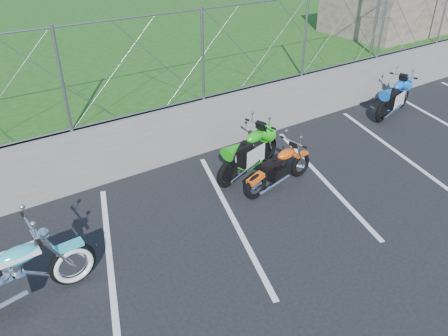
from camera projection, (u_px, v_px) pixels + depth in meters
ground at (264, 243)px, 7.53m from camera, size 90.00×90.00×0.00m
retaining_wall at (166, 136)px, 9.70m from camera, size 30.00×0.22×1.30m
grass_field at (45, 43)px, 16.85m from camera, size 30.00×20.00×1.30m
stone_building at (400, 4)px, 15.50m from camera, size 5.00×3.00×1.80m
chain_link_fence at (161, 63)px, 8.88m from camera, size 28.00×0.03×2.00m
sign_pole at (379, 1)px, 12.44m from camera, size 0.08×0.08×3.00m
parking_lines at (279, 195)px, 8.83m from camera, size 18.29×4.31×0.01m
cruiser_turquoise at (10, 282)px, 6.04m from camera, size 2.50×0.79×1.24m
naked_orange at (280, 170)px, 8.91m from camera, size 1.87×0.64×0.93m
sportbike_green at (250, 154)px, 9.37m from camera, size 2.00×0.79×1.06m
sportbike_blue at (394, 99)px, 12.21m from camera, size 2.01×0.74×1.06m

